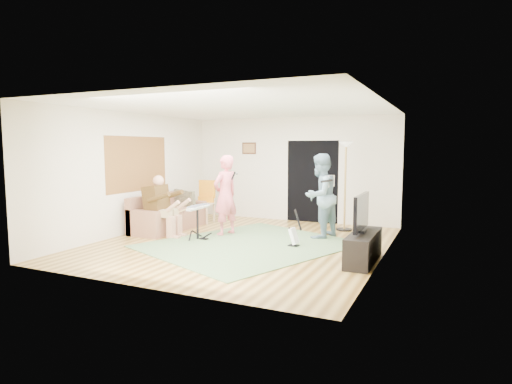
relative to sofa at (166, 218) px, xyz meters
The scene contains 19 objects.
floor 2.39m from the sofa, 14.86° to the right, with size 6.00×6.00×0.00m, color brown.
walls 2.60m from the sofa, 14.86° to the right, with size 5.50×6.00×2.70m, color beige, non-canonical shape.
ceiling 3.39m from the sofa, 14.86° to the right, with size 6.00×6.00×0.00m, color white.
window_blinds 1.41m from the sofa, 138.00° to the right, with size 2.05×2.05×0.00m, color #95612E.
doorway 3.79m from the sofa, 39.98° to the left, with size 2.10×2.10×0.00m, color black.
picture_frame 3.07m from the sofa, 66.40° to the left, with size 0.42×0.03×0.32m, color #3F2314.
area_rug 2.59m from the sofa, 15.25° to the right, with size 3.16×3.71×0.02m, color #527346.
sofa is the anchor object (origin of this frame).
drummer 0.81m from the sofa, 57.43° to the right, with size 0.86×0.48×1.32m.
drum_kit 1.45m from the sofa, 26.73° to the right, with size 0.40×0.72×0.74m.
singer 1.71m from the sofa, ahead, with size 0.64×0.42×1.76m, color #E5636F.
microphone 2.07m from the sofa, ahead, with size 0.06×0.06×0.24m, color black, non-canonical shape.
guitarist 3.67m from the sofa, ahead, with size 0.87×0.68×1.80m, color #6B8C9D.
guitar_held 3.93m from the sofa, ahead, with size 0.12×0.60×0.26m, color white, non-canonical shape.
guitar_spare 3.38m from the sofa, ahead, with size 0.27×0.24×0.74m.
torchiere_lamp 4.34m from the sofa, 22.99° to the left, with size 0.37×0.37×2.05m.
dining_chair 1.22m from the sofa, 73.32° to the left, with size 0.48×0.50×1.08m.
tv_cabinet 4.89m from the sofa, 11.73° to the right, with size 0.40×1.40×0.50m, color black.
television 4.88m from the sofa, 11.85° to the right, with size 0.06×1.02×0.60m, color black.
Camera 1 is at (3.80, -7.56, 1.93)m, focal length 30.00 mm.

